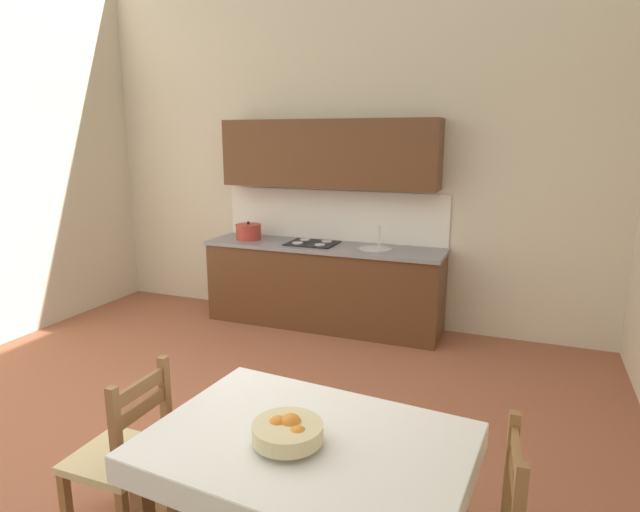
{
  "coord_description": "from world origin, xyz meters",
  "views": [
    {
      "loc": [
        1.93,
        -2.64,
        2.02
      ],
      "look_at": [
        0.47,
        1.06,
        1.12
      ],
      "focal_mm": 29.74,
      "sensor_mm": 36.0,
      "label": 1
    }
  ],
  "objects_px": {
    "dining_table": "(307,465)",
    "dining_chair_tv_side": "(124,456)",
    "fruit_bowl": "(288,432)",
    "kitchen_cabinetry": "(324,248)"
  },
  "relations": [
    {
      "from": "dining_table",
      "to": "dining_chair_tv_side",
      "type": "bearing_deg",
      "value": -178.47
    },
    {
      "from": "fruit_bowl",
      "to": "dining_chair_tv_side",
      "type": "bearing_deg",
      "value": 177.38
    },
    {
      "from": "dining_chair_tv_side",
      "to": "fruit_bowl",
      "type": "height_order",
      "value": "dining_chair_tv_side"
    },
    {
      "from": "dining_table",
      "to": "dining_chair_tv_side",
      "type": "xyz_separation_m",
      "value": [
        -1.0,
        -0.03,
        -0.18
      ]
    },
    {
      "from": "dining_table",
      "to": "dining_chair_tv_side",
      "type": "distance_m",
      "value": 1.02
    },
    {
      "from": "dining_table",
      "to": "dining_chair_tv_side",
      "type": "relative_size",
      "value": 1.54
    },
    {
      "from": "kitchen_cabinetry",
      "to": "dining_chair_tv_side",
      "type": "height_order",
      "value": "kitchen_cabinetry"
    },
    {
      "from": "dining_chair_tv_side",
      "to": "fruit_bowl",
      "type": "distance_m",
      "value": 1.01
    },
    {
      "from": "kitchen_cabinetry",
      "to": "dining_table",
      "type": "distance_m",
      "value": 3.53
    },
    {
      "from": "dining_chair_tv_side",
      "to": "fruit_bowl",
      "type": "xyz_separation_m",
      "value": [
        0.94,
        -0.04,
        0.37
      ]
    }
  ]
}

